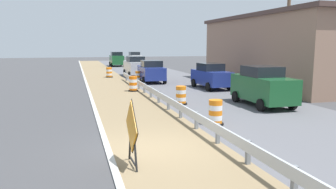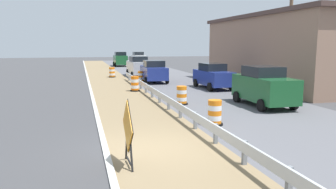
# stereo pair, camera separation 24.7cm
# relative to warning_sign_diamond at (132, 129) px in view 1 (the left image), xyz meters

# --- Properties ---
(ground_plane) EXTENTS (160.00, 160.00, 0.00)m
(ground_plane) POSITION_rel_warning_sign_diamond_xyz_m (0.77, 1.17, -1.04)
(ground_plane) COLOR #3D3D3F
(median_dirt_strip) EXTENTS (3.77, 120.00, 0.01)m
(median_dirt_strip) POSITION_rel_warning_sign_diamond_xyz_m (1.45, 1.17, -1.04)
(median_dirt_strip) COLOR #7F6B4C
(median_dirt_strip) RESTS_ON ground
(far_lane_asphalt) EXTENTS (8.01, 120.00, 0.00)m
(far_lane_asphalt) POSITION_rel_warning_sign_diamond_xyz_m (7.34, 1.17, -1.04)
(far_lane_asphalt) COLOR #56565B
(far_lane_asphalt) RESTS_ON ground
(curb_near_edge) EXTENTS (0.20, 120.00, 0.11)m
(curb_near_edge) POSITION_rel_warning_sign_diamond_xyz_m (-0.53, 1.17, -1.04)
(curb_near_edge) COLOR #ADADA8
(curb_near_edge) RESTS_ON ground
(guardrail_median) EXTENTS (0.18, 46.77, 0.71)m
(guardrail_median) POSITION_rel_warning_sign_diamond_xyz_m (3.10, -0.80, -0.52)
(guardrail_median) COLOR #ADB2B7
(guardrail_median) RESTS_ON ground
(warning_sign_diamond) EXTENTS (0.10, 1.56, 1.91)m
(warning_sign_diamond) POSITION_rel_warning_sign_diamond_xyz_m (0.00, 0.00, 0.00)
(warning_sign_diamond) COLOR black
(warning_sign_diamond) RESTS_ON ground
(traffic_barrel_nearest) EXTENTS (0.71, 0.71, 1.07)m
(traffic_barrel_nearest) POSITION_rel_warning_sign_diamond_xyz_m (4.17, 3.68, -0.56)
(traffic_barrel_nearest) COLOR orange
(traffic_barrel_nearest) RESTS_ON ground
(traffic_barrel_close) EXTENTS (0.72, 0.72, 1.04)m
(traffic_barrel_close) POSITION_rel_warning_sign_diamond_xyz_m (4.27, 8.60, -0.57)
(traffic_barrel_close) COLOR orange
(traffic_barrel_close) RESTS_ON ground
(traffic_barrel_mid) EXTENTS (0.70, 0.70, 1.09)m
(traffic_barrel_mid) POSITION_rel_warning_sign_diamond_xyz_m (2.57, 14.54, -0.55)
(traffic_barrel_mid) COLOR orange
(traffic_barrel_mid) RESTS_ON ground
(traffic_barrel_far) EXTENTS (0.65, 0.65, 0.96)m
(traffic_barrel_far) POSITION_rel_warning_sign_diamond_xyz_m (4.09, 20.52, -0.61)
(traffic_barrel_far) COLOR orange
(traffic_barrel_far) RESTS_ON ground
(traffic_barrel_farther) EXTENTS (0.74, 0.74, 1.03)m
(traffic_barrel_farther) POSITION_rel_warning_sign_diamond_xyz_m (1.95, 25.26, -0.58)
(traffic_barrel_farther) COLOR orange
(traffic_barrel_farther) RESTS_ON ground
(car_lead_near_lane) EXTENTS (2.19, 4.33, 1.96)m
(car_lead_near_lane) POSITION_rel_warning_sign_diamond_xyz_m (5.14, 19.76, -0.06)
(car_lead_near_lane) COLOR navy
(car_lead_near_lane) RESTS_ON ground
(car_trailing_near_lane) EXTENTS (2.09, 4.15, 1.94)m
(car_trailing_near_lane) POSITION_rel_warning_sign_diamond_xyz_m (8.62, 14.42, -0.07)
(car_trailing_near_lane) COLOR navy
(car_trailing_near_lane) RESTS_ON ground
(car_lead_far_lane) EXTENTS (2.06, 4.34, 2.24)m
(car_lead_far_lane) POSITION_rel_warning_sign_diamond_xyz_m (4.90, 42.64, 0.07)
(car_lead_far_lane) COLOR #195128
(car_lead_far_lane) RESTS_ON ground
(car_mid_far_lane) EXTENTS (2.13, 4.32, 2.18)m
(car_mid_far_lane) POSITION_rel_warning_sign_diamond_xyz_m (8.52, 7.06, 0.05)
(car_mid_far_lane) COLOR #195128
(car_mid_far_lane) RESTS_ON ground
(car_trailing_far_lane) EXTENTS (2.05, 4.74, 2.13)m
(car_trailing_far_lane) POSITION_rel_warning_sign_diamond_xyz_m (4.76, 25.67, 0.03)
(car_trailing_far_lane) COLOR silver
(car_trailing_far_lane) RESTS_ON ground
(car_distant_a) EXTENTS (2.08, 4.60, 2.09)m
(car_distant_a) POSITION_rel_warning_sign_diamond_xyz_m (8.74, 48.23, 0.00)
(car_distant_a) COLOR silver
(car_distant_a) RESTS_ON ground
(roadside_shop_near) EXTENTS (8.79, 16.43, 5.73)m
(roadside_shop_near) POSITION_rel_warning_sign_diamond_xyz_m (15.89, 14.80, 1.84)
(roadside_shop_near) COLOR #93705B
(roadside_shop_near) RESTS_ON ground
(utility_pole_near) EXTENTS (0.24, 1.80, 9.28)m
(utility_pole_near) POSITION_rel_warning_sign_diamond_xyz_m (13.04, 11.39, 3.76)
(utility_pole_near) COLOR brown
(utility_pole_near) RESTS_ON ground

